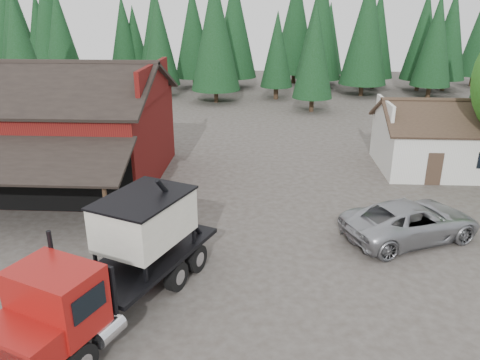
{
  "coord_description": "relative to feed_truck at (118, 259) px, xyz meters",
  "views": [
    {
      "loc": [
        1.49,
        -16.69,
        10.21
      ],
      "look_at": [
        0.23,
        5.43,
        1.8
      ],
      "focal_mm": 35.0,
      "sensor_mm": 36.0,
      "label": 1
    }
  ],
  "objects": [
    {
      "name": "feed_truck",
      "position": [
        0.0,
        0.0,
        0.0
      ],
      "size": [
        5.99,
        9.77,
        4.3
      ],
      "rotation": [
        0.0,
        0.0,
        -0.39
      ],
      "color": "black",
      "rests_on": "ground"
    },
    {
      "name": "near_pine_d",
      "position": [
        -0.52,
        36.98,
        5.38
      ],
      "size": [
        5.28,
        5.28,
        13.4
      ],
      "color": "#382619",
      "rests_on": "ground"
    },
    {
      "name": "conifer_backdrop",
      "position": [
        3.48,
        44.98,
        -2.01
      ],
      "size": [
        76.0,
        16.0,
        16.0
      ],
      "primitive_type": null,
      "color": "black",
      "rests_on": "ground"
    },
    {
      "name": "equip_box",
      "position": [
        0.28,
        1.74,
        -1.71
      ],
      "size": [
        0.95,
        1.24,
        0.6
      ],
      "primitive_type": "cube",
      "rotation": [
        0.0,
        0.0,
        0.25
      ],
      "color": "maroon",
      "rests_on": "ground"
    },
    {
      "name": "silver_car",
      "position": [
        11.69,
        5.98,
        -1.12
      ],
      "size": [
        7.09,
        5.3,
        1.79
      ],
      "primitive_type": "imported",
      "rotation": [
        0.0,
        0.0,
        1.98
      ],
      "color": "#A1A3A8",
      "rests_on": "ground"
    },
    {
      "name": "near_pine_a",
      "position": [
        -18.52,
        30.98,
        4.38
      ],
      "size": [
        4.4,
        4.4,
        11.4
      ],
      "color": "#382619",
      "rests_on": "ground"
    },
    {
      "name": "ground",
      "position": [
        3.48,
        2.98,
        -2.01
      ],
      "size": [
        120.0,
        120.0,
        0.0
      ],
      "primitive_type": "plane",
      "color": "#3F3832",
      "rests_on": "ground"
    },
    {
      "name": "farmhouse",
      "position": [
        16.48,
        15.97,
        -0.34
      ],
      "size": [
        8.6,
        6.42,
        4.65
      ],
      "color": "silver",
      "rests_on": "ground"
    },
    {
      "name": "near_pine_b",
      "position": [
        9.48,
        32.98,
        3.88
      ],
      "size": [
        3.96,
        3.96,
        10.4
      ],
      "color": "#382619",
      "rests_on": "ground"
    },
    {
      "name": "red_barn",
      "position": [
        -7.52,
        12.88,
        0.68
      ],
      "size": [
        12.8,
        13.63,
        7.18
      ],
      "color": "#611610",
      "rests_on": "ground"
    }
  ]
}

